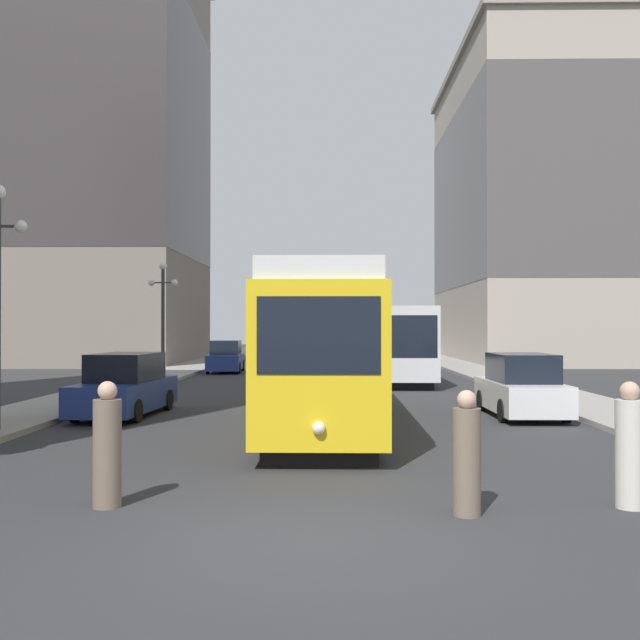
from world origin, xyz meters
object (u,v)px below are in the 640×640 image
(transit_bus, at_px, (396,340))
(pedestrian_crossing_far, at_px, (467,457))
(parked_car_left_near, at_px, (125,387))
(lamp_post_left_far, at_px, (163,302))
(streetcar, at_px, (324,346))
(pedestrian_crossing_near, at_px, (107,448))
(parked_car_right_far, at_px, (521,387))
(pedestrian_on_sidewalk, at_px, (630,449))
(parked_car_left_mid, at_px, (226,357))

(transit_bus, relative_size, pedestrian_crossing_far, 7.16)
(parked_car_left_near, relative_size, lamp_post_left_far, 0.91)
(streetcar, height_order, transit_bus, streetcar)
(parked_car_left_near, bearing_deg, pedestrian_crossing_near, -72.05)
(streetcar, height_order, parked_car_right_far, streetcar)
(pedestrian_crossing_far, xyz_separation_m, lamp_post_left_far, (-9.80, 24.19, 2.95))
(parked_car_right_far, bearing_deg, lamp_post_left_far, -44.49)
(streetcar, xyz_separation_m, parked_car_right_far, (5.68, 2.10, -1.26))
(streetcar, xyz_separation_m, transit_bus, (3.33, 16.35, -0.15))
(parked_car_right_far, relative_size, lamp_post_left_far, 0.82)
(parked_car_right_far, distance_m, pedestrian_on_sidewalk, 10.77)
(lamp_post_left_far, bearing_deg, pedestrian_on_sidewalk, -62.78)
(transit_bus, xyz_separation_m, lamp_post_left_far, (-11.08, -1.21, 1.81))
(parked_car_left_mid, bearing_deg, lamp_post_left_far, -107.09)
(parked_car_left_near, height_order, pedestrian_on_sidewalk, parked_car_left_near)
(transit_bus, distance_m, pedestrian_on_sidewalk, 25.01)
(pedestrian_crossing_near, distance_m, pedestrian_on_sidewalk, 7.50)
(parked_car_left_mid, height_order, lamp_post_left_far, lamp_post_left_far)
(pedestrian_crossing_far, height_order, pedestrian_on_sidewalk, pedestrian_on_sidewalk)
(pedestrian_crossing_near, bearing_deg, parked_car_right_far, -142.66)
(streetcar, height_order, pedestrian_crossing_far, streetcar)
(streetcar, relative_size, pedestrian_crossing_far, 7.22)
(streetcar, relative_size, parked_car_left_mid, 2.66)
(streetcar, relative_size, pedestrian_crossing_near, 6.87)
(parked_car_left_near, distance_m, parked_car_right_far, 11.52)
(streetcar, distance_m, parked_car_left_mid, 23.34)
(parked_car_left_near, xyz_separation_m, pedestrian_on_sidewalk, (10.31, -10.76, -0.00))
(parked_car_right_far, xyz_separation_m, pedestrian_crossing_near, (-8.71, -10.76, 0.00))
(streetcar, distance_m, transit_bus, 16.69)
(parked_car_left_near, bearing_deg, streetcar, -16.83)
(parked_car_left_near, height_order, pedestrian_crossing_near, parked_car_left_near)
(pedestrian_crossing_near, xyz_separation_m, lamp_post_left_far, (-4.71, 23.81, 2.91))
(streetcar, distance_m, parked_car_left_near, 6.35)
(transit_bus, relative_size, lamp_post_left_far, 2.25)
(parked_car_left_mid, bearing_deg, pedestrian_crossing_near, -87.59)
(parked_car_right_far, xyz_separation_m, lamp_post_left_far, (-13.43, 13.05, 2.91))
(streetcar, bearing_deg, pedestrian_crossing_far, -76.87)
(parked_car_left_near, distance_m, pedestrian_on_sidewalk, 14.90)
(parked_car_left_near, xyz_separation_m, parked_car_left_mid, (-0.00, 20.41, -0.00))
(parked_car_left_mid, distance_m, pedestrian_crossing_far, 32.59)
(transit_bus, distance_m, lamp_post_left_far, 11.29)
(pedestrian_crossing_near, xyz_separation_m, pedestrian_crossing_far, (5.09, -0.38, -0.04))
(transit_bus, height_order, pedestrian_crossing_near, transit_bus)
(pedestrian_crossing_near, bearing_deg, transit_bus, -117.95)
(pedestrian_crossing_near, height_order, pedestrian_crossing_far, pedestrian_crossing_near)
(transit_bus, distance_m, pedestrian_crossing_far, 25.46)
(parked_car_left_near, relative_size, pedestrian_crossing_near, 2.75)
(transit_bus, distance_m, parked_car_left_near, 16.95)
(parked_car_left_mid, bearing_deg, parked_car_right_far, -63.35)
(parked_car_left_near, bearing_deg, pedestrian_crossing_far, -51.41)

